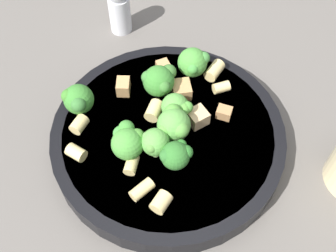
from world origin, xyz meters
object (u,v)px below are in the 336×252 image
object	(u,v)px
chicken_chunk_2	(181,90)
pepper_shaker	(119,8)
rigatoni_6	(79,124)
rigatoni_7	(221,87)
broccoli_floret_4	(77,99)
broccoli_floret_7	(126,139)
broccoli_floret_5	(175,124)
rigatoni_4	(131,164)
broccoli_floret_3	(159,80)
chicken_chunk_4	(198,117)
rigatoni_3	(142,190)
pasta_bowl	(168,136)
rigatoni_1	(214,71)
rigatoni_5	(161,202)
broccoli_floret_0	(176,107)
broccoli_floret_2	(176,155)
chicken_chunk_3	(164,67)
chicken_chunk_1	(123,87)
rigatoni_2	(153,111)
chicken_chunk_0	(224,113)
rigatoni_0	(76,153)
broccoli_floret_6	(193,63)
broccoli_floret_1	(155,142)

from	to	relation	value
chicken_chunk_2	pepper_shaker	xyz separation A→B (m)	(0.17, -0.02, 0.00)
rigatoni_6	rigatoni_7	distance (m)	0.18
broccoli_floret_4	broccoli_floret_7	distance (m)	0.08
broccoli_floret_5	rigatoni_4	xyz separation A→B (m)	(-0.01, 0.06, -0.02)
broccoli_floret_3	chicken_chunk_4	bearing A→B (deg)	-168.42
rigatoni_3	rigatoni_6	bearing A→B (deg)	6.99
pasta_bowl	rigatoni_1	bearing A→B (deg)	-69.85
broccoli_floret_5	rigatoni_5	xyz separation A→B (m)	(-0.06, 0.06, -0.02)
broccoli_floret_0	rigatoni_3	bearing A→B (deg)	123.69
broccoli_floret_2	rigatoni_5	xyz separation A→B (m)	(-0.03, 0.04, -0.02)
rigatoni_5	chicken_chunk_3	xyz separation A→B (m)	(0.16, -0.11, -0.00)
broccoli_floret_5	chicken_chunk_4	world-z (taller)	broccoli_floret_5
chicken_chunk_1	rigatoni_5	bearing A→B (deg)	161.81
broccoli_floret_3	pasta_bowl	bearing A→B (deg)	155.31
broccoli_floret_3	chicken_chunk_3	distance (m)	0.05
broccoli_floret_7	broccoli_floret_4	bearing A→B (deg)	12.05
rigatoni_5	pepper_shaker	xyz separation A→B (m)	(0.28, -0.12, 0.00)
rigatoni_2	chicken_chunk_0	size ratio (longest dim) A/B	1.34
rigatoni_0	rigatoni_4	bearing A→B (deg)	-138.78
rigatoni_2	chicken_chunk_0	bearing A→B (deg)	-125.59
broccoli_floret_7	chicken_chunk_4	size ratio (longest dim) A/B	1.82
chicken_chunk_1	pepper_shaker	distance (m)	0.15
broccoli_floret_4	rigatoni_2	world-z (taller)	broccoli_floret_4
rigatoni_1	rigatoni_4	distance (m)	0.17
broccoli_floret_2	broccoli_floret_6	world-z (taller)	same
broccoli_floret_1	rigatoni_7	bearing A→B (deg)	-76.63
rigatoni_2	chicken_chunk_1	distance (m)	0.05
chicken_chunk_2	pepper_shaker	bearing A→B (deg)	-5.46
rigatoni_3	chicken_chunk_2	bearing A→B (deg)	-53.74
broccoli_floret_7	rigatoni_4	xyz separation A→B (m)	(-0.02, 0.01, -0.02)
rigatoni_2	rigatoni_3	distance (m)	0.10
rigatoni_0	broccoli_floret_1	bearing A→B (deg)	-123.93
broccoli_floret_3	rigatoni_5	xyz separation A→B (m)	(-0.13, 0.09, -0.02)
rigatoni_5	rigatoni_6	size ratio (longest dim) A/B	1.01
pasta_bowl	rigatoni_0	bearing A→B (deg)	73.03
chicken_chunk_3	chicken_chunk_0	bearing A→B (deg)	-171.11
rigatoni_2	chicken_chunk_2	world-z (taller)	same
broccoli_floret_1	chicken_chunk_4	world-z (taller)	broccoli_floret_1
rigatoni_2	chicken_chunk_1	xyz separation A→B (m)	(0.05, 0.01, 0.00)
rigatoni_4	chicken_chunk_4	bearing A→B (deg)	-85.79
broccoli_floret_1	rigatoni_6	bearing A→B (deg)	32.72
broccoli_floret_3	chicken_chunk_4	distance (m)	0.07
broccoli_floret_2	rigatoni_4	bearing A→B (deg)	55.06
rigatoni_0	chicken_chunk_0	bearing A→B (deg)	-107.22
broccoli_floret_1	broccoli_floret_5	bearing A→B (deg)	-78.79
chicken_chunk_4	rigatoni_2	bearing A→B (deg)	45.46
rigatoni_6	chicken_chunk_0	xyz separation A→B (m)	(-0.09, -0.15, -0.00)
broccoli_floret_1	broccoli_floret_3	world-z (taller)	broccoli_floret_3
rigatoni_3	pepper_shaker	xyz separation A→B (m)	(0.26, -0.13, 0.00)
rigatoni_2	rigatoni_4	size ratio (longest dim) A/B	1.08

